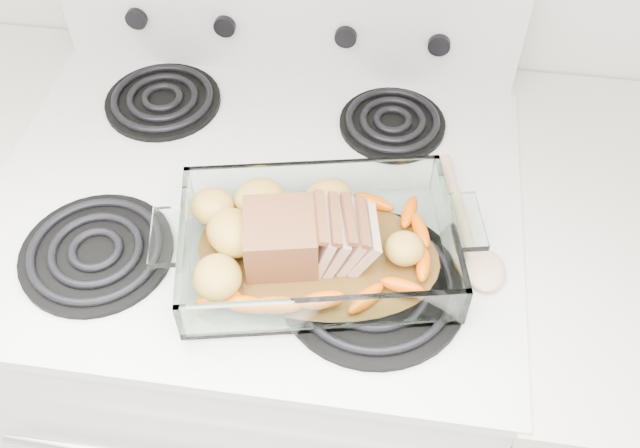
# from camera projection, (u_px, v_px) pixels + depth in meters

# --- Properties ---
(electric_range) EXTENTS (0.78, 0.70, 1.12)m
(electric_range) POSITION_uv_depth(u_px,v_px,m) (272.00, 341.00, 1.41)
(electric_range) COLOR silver
(electric_range) RESTS_ON ground
(counter_right) EXTENTS (0.58, 0.68, 0.93)m
(counter_right) POSITION_uv_depth(u_px,v_px,m) (614.00, 389.00, 1.36)
(counter_right) COLOR white
(counter_right) RESTS_ON ground
(baking_dish) EXTENTS (0.36, 0.23, 0.07)m
(baking_dish) POSITION_uv_depth(u_px,v_px,m) (318.00, 249.00, 0.95)
(baking_dish) COLOR white
(baking_dish) RESTS_ON electric_range
(pork_roast) EXTENTS (0.17, 0.09, 0.08)m
(pork_roast) POSITION_uv_depth(u_px,v_px,m) (299.00, 235.00, 0.93)
(pork_roast) COLOR brown
(pork_roast) RESTS_ON baking_dish
(roast_vegetables) EXTENTS (0.38, 0.21, 0.05)m
(roast_vegetables) POSITION_uv_depth(u_px,v_px,m) (319.00, 222.00, 0.97)
(roast_vegetables) COLOR #FA6300
(roast_vegetables) RESTS_ON baking_dish
(wooden_spoon) EXTENTS (0.10, 0.24, 0.02)m
(wooden_spoon) POSITION_uv_depth(u_px,v_px,m) (473.00, 241.00, 0.98)
(wooden_spoon) COLOR tan
(wooden_spoon) RESTS_ON electric_range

